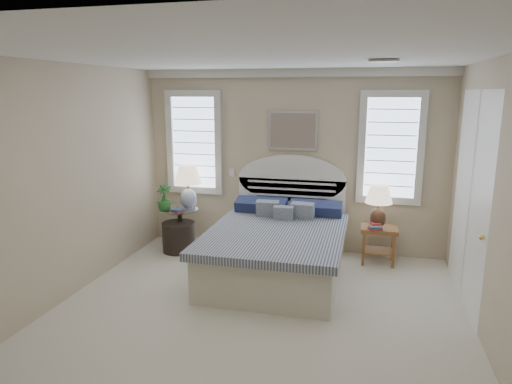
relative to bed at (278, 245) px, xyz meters
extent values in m
cube|color=#BDB5A1|center=(0.00, -1.46, -0.39)|extent=(4.50, 5.00, 0.01)
cube|color=white|center=(0.00, -1.46, 2.31)|extent=(4.50, 5.00, 0.01)
cube|color=#BDAB8E|center=(0.00, 1.04, 0.96)|extent=(4.50, 0.02, 2.70)
cube|color=#BDAB8E|center=(-2.25, -1.46, 0.96)|extent=(0.02, 5.00, 2.70)
cube|color=#BDAB8E|center=(2.25, -1.46, 0.96)|extent=(0.02, 5.00, 2.70)
cube|color=silver|center=(0.00, 1.00, 2.25)|extent=(4.50, 0.08, 0.12)
cube|color=#B2B2B2|center=(1.20, -0.66, 2.29)|extent=(0.30, 0.20, 0.02)
cube|color=silver|center=(-0.95, 1.03, 0.76)|extent=(0.08, 0.01, 0.12)
cube|color=silver|center=(-1.55, 1.02, 1.21)|extent=(0.90, 0.06, 1.60)
cube|color=silver|center=(1.40, 1.02, 1.21)|extent=(0.90, 0.06, 1.60)
cube|color=silver|center=(0.00, 1.00, 1.43)|extent=(0.74, 0.04, 0.58)
cube|color=white|center=(2.23, -0.26, 0.81)|extent=(0.02, 1.80, 2.40)
cube|color=silver|center=(0.00, -0.13, -0.11)|extent=(1.60, 2.10, 0.55)
cube|color=navy|center=(0.00, -0.18, 0.20)|extent=(1.72, 2.15, 0.10)
cube|color=white|center=(0.00, 0.98, 0.16)|extent=(1.62, 0.08, 1.10)
cube|color=navy|center=(-0.40, 0.70, 0.34)|extent=(0.75, 0.31, 0.23)
cube|color=navy|center=(0.40, 0.70, 0.34)|extent=(0.75, 0.31, 0.23)
cube|color=#364C7B|center=(-0.25, 0.47, 0.32)|extent=(0.33, 0.20, 0.34)
cube|color=#364C7B|center=(0.25, 0.47, 0.32)|extent=(0.33, 0.20, 0.34)
cube|color=#364C7B|center=(0.00, 0.37, 0.30)|extent=(0.28, 0.14, 0.29)
cylinder|color=black|center=(-1.65, 0.59, -0.37)|extent=(0.32, 0.32, 0.03)
cylinder|color=black|center=(-1.65, 0.59, -0.09)|extent=(0.08, 0.08, 0.60)
cylinder|color=silver|center=(-1.65, 0.59, 0.23)|extent=(0.56, 0.56, 0.02)
cube|color=brown|center=(1.30, 0.69, 0.11)|extent=(0.50, 0.40, 0.06)
cube|color=brown|center=(1.30, 0.69, -0.21)|extent=(0.44, 0.34, 0.03)
cube|color=brown|center=(1.10, 0.54, -0.15)|extent=(0.04, 0.04, 0.47)
cube|color=brown|center=(1.10, 0.84, -0.15)|extent=(0.04, 0.04, 0.47)
cube|color=brown|center=(1.50, 0.54, -0.15)|extent=(0.04, 0.04, 0.47)
cube|color=brown|center=(1.50, 0.84, -0.15)|extent=(0.04, 0.04, 0.47)
cylinder|color=black|center=(-1.63, 0.48, -0.16)|extent=(0.60, 0.60, 0.45)
cylinder|color=white|center=(-1.53, 0.68, 0.26)|extent=(0.14, 0.14, 0.03)
ellipsoid|color=white|center=(-1.53, 0.68, 0.39)|extent=(0.26, 0.26, 0.31)
cylinder|color=gold|center=(-1.53, 0.68, 0.59)|extent=(0.04, 0.04, 0.11)
cylinder|color=black|center=(1.27, 0.67, 0.16)|extent=(0.14, 0.14, 0.03)
ellipsoid|color=black|center=(1.27, 0.67, 0.28)|extent=(0.26, 0.26, 0.28)
cylinder|color=gold|center=(1.27, 0.67, 0.46)|extent=(0.04, 0.04, 0.10)
imported|color=#326C2B|center=(-1.82, 0.43, 0.44)|extent=(0.26, 0.26, 0.39)
cube|color=#A52935|center=(-1.61, 0.42, 0.26)|extent=(0.20, 0.18, 0.02)
cube|color=navy|center=(-1.61, 0.42, 0.28)|extent=(0.19, 0.17, 0.02)
cube|color=#A52935|center=(1.24, 0.55, 0.16)|extent=(0.20, 0.16, 0.02)
cube|color=navy|center=(1.24, 0.55, 0.18)|extent=(0.19, 0.16, 0.02)
cube|color=beige|center=(1.24, 0.55, 0.20)|extent=(0.18, 0.15, 0.02)
cube|color=#A52935|center=(1.24, 0.55, 0.23)|extent=(0.16, 0.14, 0.02)
camera|label=1|loc=(1.10, -5.65, 1.99)|focal=32.00mm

